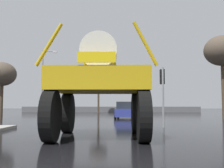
% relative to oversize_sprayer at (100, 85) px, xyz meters
% --- Properties ---
extents(ground_plane, '(120.00, 120.00, 0.00)m').
position_rel_oversize_sprayer_xyz_m(ground_plane, '(-0.57, 12.63, -2.05)').
color(ground_plane, black).
extents(oversize_sprayer, '(4.17, 4.95, 4.09)m').
position_rel_oversize_sprayer_xyz_m(oversize_sprayer, '(0.00, 0.00, 0.00)').
color(oversize_sprayer, black).
rests_on(oversize_sprayer, ground).
extents(sedan_ahead, '(2.17, 4.24, 1.52)m').
position_rel_oversize_sprayer_xyz_m(sedan_ahead, '(1.42, 14.09, -1.34)').
color(sedan_ahead, navy).
rests_on(sedan_ahead, ground).
extents(traffic_signal_near_right, '(0.24, 0.54, 3.37)m').
position_rel_oversize_sprayer_xyz_m(traffic_signal_near_right, '(3.23, 4.55, 0.40)').
color(traffic_signal_near_right, gray).
rests_on(traffic_signal_near_right, ground).
extents(streetlight_far_left, '(1.87, 0.24, 8.05)m').
position_rel_oversize_sprayer_xyz_m(streetlight_far_left, '(-8.59, 22.10, 2.42)').
color(streetlight_far_left, gray).
rests_on(streetlight_far_left, ground).
extents(bare_tree_left, '(2.51, 2.51, 5.06)m').
position_rel_oversize_sprayer_xyz_m(bare_tree_left, '(-9.70, 12.89, 1.89)').
color(bare_tree_left, '#473828').
rests_on(bare_tree_left, ground).
extents(bare_tree_right, '(3.10, 3.10, 7.26)m').
position_rel_oversize_sprayer_xyz_m(bare_tree_right, '(9.76, 12.51, 3.83)').
color(bare_tree_right, '#473828').
rests_on(bare_tree_right, ground).
extents(bare_tree_far_center, '(2.78, 2.78, 6.92)m').
position_rel_oversize_sprayer_xyz_m(bare_tree_far_center, '(-2.24, 28.73, 3.62)').
color(bare_tree_far_center, '#473828').
rests_on(bare_tree_far_center, ground).
extents(roadside_barrier, '(29.28, 0.24, 0.90)m').
position_rel_oversize_sprayer_xyz_m(roadside_barrier, '(-0.57, 33.12, -1.60)').
color(roadside_barrier, '#59595B').
rests_on(roadside_barrier, ground).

